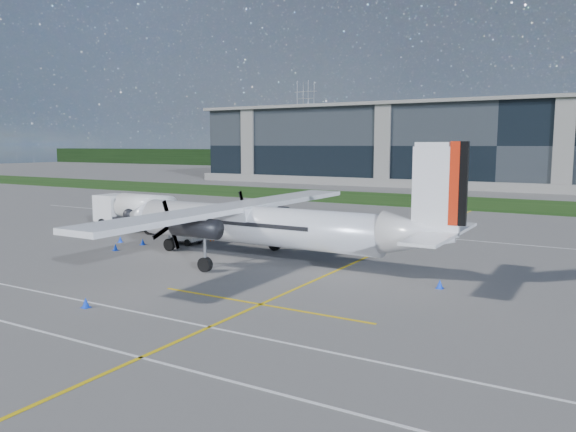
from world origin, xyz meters
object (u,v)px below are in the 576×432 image
safety_cone_nose_port (115,247)px  pylon_west (306,124)px  turboprop_aircraft (266,203)px  safety_cone_fwd (120,239)px  fuel_tanker_truck (131,211)px  safety_cone_stbdwing (322,230)px  baggage_tug (186,234)px  ground_crew_person (212,230)px  safety_cone_tail (440,284)px  safety_cone_portwing (86,303)px  safety_cone_nose_stbd (143,242)px

safety_cone_nose_port → pylon_west: bearing=113.8°
turboprop_aircraft → safety_cone_fwd: bearing=177.2°
fuel_tanker_truck → safety_cone_nose_port: (6.67, -8.03, -1.41)m
pylon_west → turboprop_aircraft: size_ratio=1.14×
safety_cone_stbdwing → safety_cone_fwd: 17.07m
baggage_tug → safety_cone_fwd: baggage_tug is taller
pylon_west → ground_crew_person: bearing=-64.0°
safety_cone_fwd → pylon_west: bearing=113.4°
baggage_tug → safety_cone_tail: (21.03, -3.65, -0.54)m
safety_cone_portwing → safety_cone_fwd: same height
safety_cone_fwd → safety_cone_nose_port: (2.35, -2.66, 0.00)m
pylon_west → fuel_tanker_truck: bearing=-67.2°
safety_cone_nose_stbd → safety_cone_fwd: 2.37m
safety_cone_stbdwing → safety_cone_nose_port: size_ratio=1.00×
ground_crew_person → safety_cone_portwing: ground_crew_person is taller
fuel_tanker_truck → baggage_tug: (9.25, -3.21, -0.88)m
safety_cone_nose_port → safety_cone_portwing: bearing=-47.8°
pylon_west → safety_cone_tail: bearing=-58.9°
pylon_west → baggage_tug: size_ratio=11.42×
safety_cone_stbdwing → safety_cone_fwd: (-11.74, -12.40, 0.00)m
turboprop_aircraft → safety_cone_nose_stbd: bearing=176.3°
pylon_west → safety_cone_nose_port: 164.30m
baggage_tug → ground_crew_person: size_ratio=1.45×
ground_crew_person → safety_cone_stbdwing: ground_crew_person is taller
turboprop_aircraft → safety_cone_portwing: 13.63m
fuel_tanker_truck → safety_cone_nose_port: fuel_tanker_truck is taller
fuel_tanker_truck → safety_cone_fwd: 7.04m
safety_cone_fwd → fuel_tanker_truck: bearing=128.8°
safety_cone_nose_stbd → ground_crew_person: bearing=49.3°
pylon_west → safety_cone_nose_port: (66.09, -149.69, -14.75)m
safety_cone_stbdwing → safety_cone_nose_port: (-9.39, -15.05, 0.00)m
safety_cone_portwing → safety_cone_stbdwing: same height
ground_crew_person → safety_cone_nose_port: ground_crew_person is taller
safety_cone_tail → safety_cone_nose_port: 23.63m
safety_cone_stbdwing → safety_cone_nose_port: bearing=-122.0°
safety_cone_nose_stbd → safety_cone_nose_port: (-0.02, -2.73, 0.00)m
safety_cone_nose_stbd → safety_cone_nose_port: bearing=-90.5°
safety_cone_stbdwing → safety_cone_nose_port: same height
pylon_west → fuel_tanker_truck: 154.19m
pylon_west → safety_cone_nose_stbd: pylon_west is taller
turboprop_aircraft → safety_cone_tail: size_ratio=52.83×
pylon_west → baggage_tug: pylon_west is taller
baggage_tug → safety_cone_tail: 21.35m
fuel_tanker_truck → safety_cone_stbdwing: size_ratio=17.76×
safety_cone_portwing → safety_cone_nose_stbd: 16.98m
safety_cone_stbdwing → baggage_tug: bearing=-123.7°
baggage_tug → safety_cone_portwing: (7.42, -15.83, -0.54)m
safety_cone_nose_port → safety_cone_fwd: bearing=131.4°
baggage_tug → pylon_west: bearing=115.4°
safety_cone_nose_port → safety_cone_nose_stbd: bearing=89.5°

